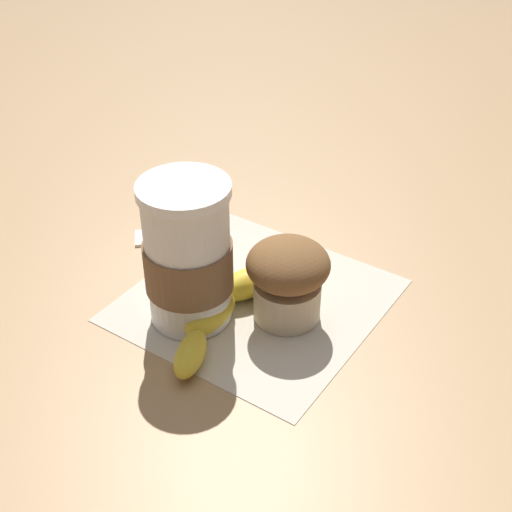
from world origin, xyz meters
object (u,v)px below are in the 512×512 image
object	(u,v)px
banana	(235,302)
sugar_packet	(156,236)
coffee_cup	(188,256)
muffin	(287,278)

from	to	relation	value
banana	sugar_packet	xyz separation A→B (m)	(0.05, 0.17, -0.01)
coffee_cup	banana	world-z (taller)	coffee_cup
coffee_cup	sugar_packet	bearing A→B (deg)	59.04
coffee_cup	muffin	bearing A→B (deg)	-52.82
banana	coffee_cup	bearing A→B (deg)	127.82
coffee_cup	banana	bearing A→B (deg)	-52.18
sugar_packet	coffee_cup	bearing A→B (deg)	-120.96
muffin	sugar_packet	world-z (taller)	muffin
muffin	banana	distance (m)	0.06
banana	sugar_packet	bearing A→B (deg)	73.10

